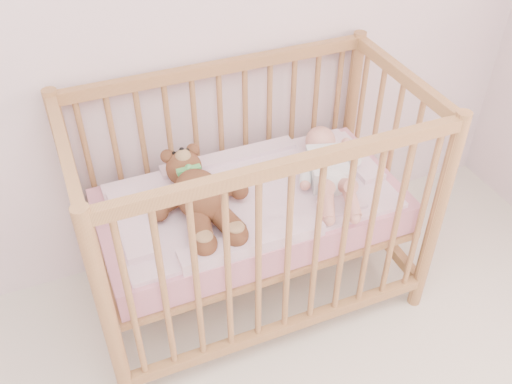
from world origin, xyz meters
name	(u,v)px	position (x,y,z in m)	size (l,w,h in m)	color
crib	(251,207)	(0.48, 1.60, 0.50)	(1.36, 0.76, 1.00)	tan
mattress	(251,210)	(0.48, 1.60, 0.49)	(1.22, 0.62, 0.13)	pink
blanket	(251,196)	(0.48, 1.60, 0.56)	(1.10, 0.58, 0.06)	#F5A9C8
baby	(328,165)	(0.81, 1.58, 0.64)	(0.28, 0.58, 0.14)	white
teddy_bear	(200,196)	(0.26, 1.58, 0.65)	(0.41, 0.58, 0.16)	brown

